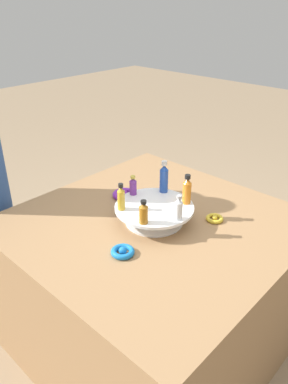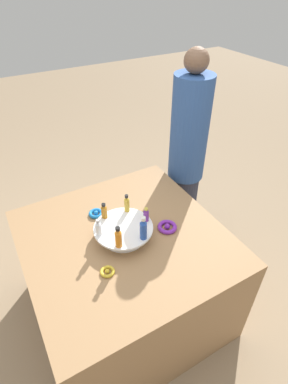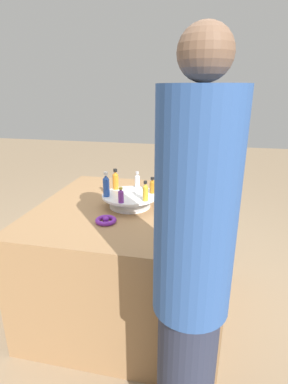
# 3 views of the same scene
# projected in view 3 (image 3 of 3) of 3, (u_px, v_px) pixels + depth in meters

# --- Properties ---
(ground_plane) EXTENTS (12.00, 12.00, 0.00)m
(ground_plane) POSITION_uv_depth(u_px,v_px,m) (132.00, 304.00, 2.03)
(ground_plane) COLOR #997F60
(party_table) EXTENTS (1.10, 1.10, 0.71)m
(party_table) POSITION_uv_depth(u_px,v_px,m) (131.00, 258.00, 1.91)
(party_table) COLOR #9E754C
(party_table) RESTS_ON ground_plane
(display_stand) EXTENTS (0.33, 0.33, 0.07)m
(display_stand) POSITION_uv_depth(u_px,v_px,m) (130.00, 199.00, 1.78)
(display_stand) COLOR white
(display_stand) RESTS_ON party_table
(bottle_blue) EXTENTS (0.04, 0.04, 0.15)m
(bottle_blue) POSITION_uv_depth(u_px,v_px,m) (106.00, 185.00, 1.72)
(bottle_blue) COLOR #234CAD
(bottle_blue) RESTS_ON display_stand
(bottle_purple) EXTENTS (0.03, 0.03, 0.09)m
(bottle_purple) POSITION_uv_depth(u_px,v_px,m) (121.00, 196.00, 1.63)
(bottle_purple) COLOR #702D93
(bottle_purple) RESTS_ON display_stand
(bottle_gold) EXTENTS (0.03, 0.03, 0.11)m
(bottle_gold) POSITION_uv_depth(u_px,v_px,m) (145.00, 192.00, 1.65)
(bottle_gold) COLOR gold
(bottle_gold) RESTS_ON display_stand
(bottle_amber) EXTENTS (0.03, 0.03, 0.10)m
(bottle_amber) POSITION_uv_depth(u_px,v_px,m) (152.00, 186.00, 1.78)
(bottle_amber) COLOR #AD6B19
(bottle_amber) RESTS_ON display_stand
(bottle_clear) EXTENTS (0.03, 0.03, 0.10)m
(bottle_clear) POSITION_uv_depth(u_px,v_px,m) (137.00, 180.00, 1.87)
(bottle_clear) COLOR silver
(bottle_clear) RESTS_ON display_stand
(bottle_orange) EXTENTS (0.04, 0.04, 0.13)m
(bottle_orange) POSITION_uv_depth(u_px,v_px,m) (116.00, 180.00, 1.84)
(bottle_orange) COLOR orange
(bottle_orange) RESTS_ON display_stand
(ribbon_bow_blue) EXTENTS (0.09, 0.09, 0.03)m
(ribbon_bow_blue) POSITION_uv_depth(u_px,v_px,m) (173.00, 204.00, 1.80)
(ribbon_bow_blue) COLOR blue
(ribbon_bow_blue) RESTS_ON party_table
(ribbon_bow_gold) EXTENTS (0.07, 0.07, 0.02)m
(ribbon_bow_gold) POSITION_uv_depth(u_px,v_px,m) (111.00, 193.00, 1.99)
(ribbon_bow_gold) COLOR gold
(ribbon_bow_gold) RESTS_ON party_table
(ribbon_bow_purple) EXTENTS (0.11, 0.11, 0.03)m
(ribbon_bow_purple) POSITION_uv_depth(u_px,v_px,m) (106.00, 220.00, 1.57)
(ribbon_bow_purple) COLOR purple
(ribbon_bow_purple) RESTS_ON party_table
(person_figure) EXTENTS (0.26, 0.26, 1.55)m
(person_figure) POSITION_uv_depth(u_px,v_px,m) (192.00, 274.00, 1.02)
(person_figure) COLOR #282D42
(person_figure) RESTS_ON ground_plane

